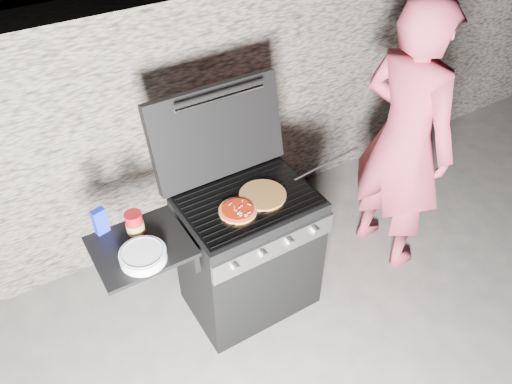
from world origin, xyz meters
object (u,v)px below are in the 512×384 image
gas_grill (215,269)px  pizza_topped (238,210)px  person (404,141)px  sauce_jar (135,224)px

gas_grill → pizza_topped: bearing=-19.8°
gas_grill → person: size_ratio=0.69×
sauce_jar → person: bearing=-5.9°
pizza_topped → gas_grill: bearing=160.2°
gas_grill → sauce_jar: size_ratio=9.18×
gas_grill → sauce_jar: 0.66m
gas_grill → pizza_topped: size_ratio=6.13×
sauce_jar → pizza_topped: bearing=-14.5°
sauce_jar → person: (1.78, -0.18, -0.00)m
pizza_topped → sauce_jar: (-0.55, 0.14, 0.05)m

